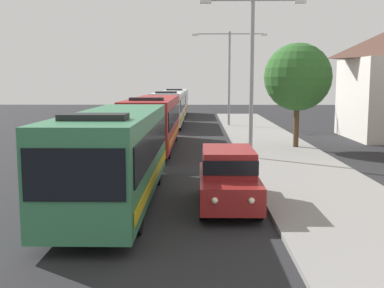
{
  "coord_description": "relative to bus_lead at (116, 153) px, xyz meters",
  "views": [
    {
      "loc": [
        1.47,
        -2.47,
        4.05
      ],
      "look_at": [
        1.18,
        16.1,
        1.59
      ],
      "focal_mm": 44.43,
      "sensor_mm": 36.0,
      "label": 1
    }
  ],
  "objects": [
    {
      "name": "bus_lead",
      "position": [
        0.0,
        0.0,
        0.0
      ],
      "size": [
        2.58,
        10.55,
        3.21
      ],
      "color": "#33724C",
      "rests_on": "ground_plane"
    },
    {
      "name": "bus_second_in_line",
      "position": [
        0.0,
        13.09,
        0.0
      ],
      "size": [
        2.58,
        12.38,
        3.21
      ],
      "color": "maroon",
      "rests_on": "ground_plane"
    },
    {
      "name": "bus_fourth_in_line",
      "position": [
        0.0,
        40.51,
        0.0
      ],
      "size": [
        2.58,
        11.25,
        3.21
      ],
      "color": "silver",
      "rests_on": "ground_plane"
    },
    {
      "name": "streetlamp_mid",
      "position": [
        5.4,
        8.71,
        3.38
      ],
      "size": [
        5.22,
        0.28,
        8.09
      ],
      "color": "gray",
      "rests_on": "sidewalk"
    },
    {
      "name": "streetlamp_far",
      "position": [
        5.4,
        26.95,
        3.54
      ],
      "size": [
        6.54,
        0.28,
        8.22
      ],
      "color": "gray",
      "rests_on": "sidewalk"
    },
    {
      "name": "roadside_tree",
      "position": [
        8.56,
        12.85,
        2.6
      ],
      "size": [
        3.99,
        3.99,
        6.15
      ],
      "color": "#4C3823",
      "rests_on": "sidewalk"
    },
    {
      "name": "white_suv",
      "position": [
        3.7,
        -0.43,
        -0.66
      ],
      "size": [
        1.86,
        4.6,
        1.9
      ],
      "color": "maroon",
      "rests_on": "ground_plane"
    },
    {
      "name": "bus_middle",
      "position": [
        0.0,
        27.21,
        0.0
      ],
      "size": [
        2.58,
        10.59,
        3.21
      ],
      "color": "silver",
      "rests_on": "ground_plane"
    }
  ]
}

